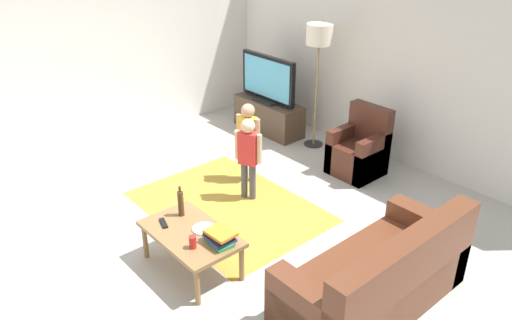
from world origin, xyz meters
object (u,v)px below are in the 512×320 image
Objects in this scene: tv_stand at (268,116)px; bottle at (181,203)px; coffee_table at (191,236)px; plate at (204,229)px; armchair at (360,152)px; child_center at (248,152)px; tv_remote at (164,223)px; book_stack at (220,237)px; floor_lamp at (319,41)px; tv at (268,79)px; couch at (381,281)px; child_near_tv at (248,135)px; soda_can at (193,242)px.

tv_stand is 3.29m from bottle.
plate is at bearing 67.27° from coffee_table.
armchair is at bearing 95.75° from plate.
tv_stand is 5.45× the size of plate.
child_center is 6.02× the size of tv_remote.
coffee_table is at bearing -161.72° from book_stack.
floor_lamp is 5.49× the size of bottle.
book_stack is 1.75× the size of tv_remote.
floor_lamp is (0.84, 0.15, 1.30)m from tv_stand.
plate is at bearing 176.82° from book_stack.
child_center is (1.39, -1.58, 0.37)m from tv_stand.
child_center is 1.38m from plate.
tv_stand is 0.67× the size of floor_lamp.
armchair is at bearing -10.86° from floor_lamp.
tv_stand is 4.03× the size of book_stack.
floor_lamp is 3.45m from tv_remote.
tv_remote is at bearing -73.30° from floor_lamp.
tv_remote is (1.78, -2.98, 0.19)m from tv_stand.
plate is at bearing -84.25° from armchair.
floor_lamp is (0.84, 0.17, 0.70)m from tv.
tv_stand is 1.56m from floor_lamp.
plate is at bearing -58.07° from child_center.
couch is 2.65m from child_near_tv.
child_center is 1.66m from soda_can.
couch is 1.46m from book_stack.
coffee_table is at bearing -54.23° from tv_stand.
tv is 1.10× the size of coffee_table.
book_stack reaches higher than soda_can.
book_stack is (1.35, -1.47, -0.14)m from child_near_tv.
armchair is (-1.74, 1.90, 0.01)m from couch.
floor_lamp reaches higher than tv_remote.
tv is 3.75m from soda_can.
child_near_tv reaches higher than couch.
tv_stand reaches higher than plate.
tv_stand is 10.00× the size of soda_can.
child_center reaches higher than tv_stand.
tv is 1.08× the size of child_center.
tv_stand is 4.07m from couch.
tv_stand is at bearing 90.00° from tv.
tv is 1.10m from floor_lamp.
plate is (0.72, -1.16, -0.19)m from child_center.
soda_can is (-0.10, -0.23, -0.01)m from book_stack.
coffee_table is (2.06, -2.86, 0.13)m from tv_stand.
tv_remote is at bearing -144.00° from plate.
armchair is 0.51× the size of floor_lamp.
armchair is 3.02× the size of book_stack.
tv_stand is 1.84m from armchair.
bottle reaches higher than plate.
child_center is 8.53× the size of soda_can.
plate is at bearing -66.28° from floor_lamp.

